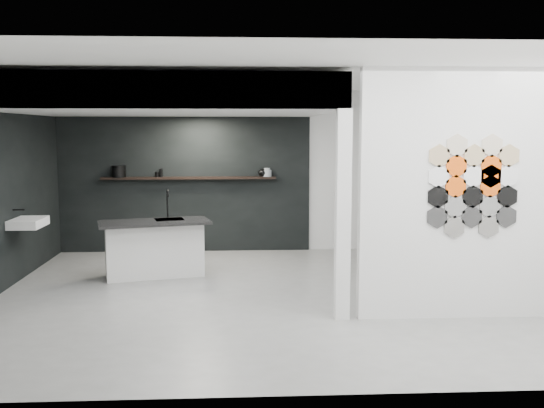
{
  "coord_description": "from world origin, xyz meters",
  "views": [
    {
      "loc": [
        -0.32,
        -7.61,
        2.11
      ],
      "look_at": [
        0.1,
        0.3,
        1.15
      ],
      "focal_mm": 40.0,
      "sensor_mm": 36.0,
      "label": 1
    }
  ],
  "objects_px": {
    "glass_bowl": "(267,173)",
    "kettle": "(263,173)",
    "bottle_dark": "(161,173)",
    "stockpot": "(119,171)",
    "partition_panel": "(468,195)",
    "utensil_cup": "(157,174)",
    "kitchen_island": "(155,248)",
    "glass_vase": "(267,172)",
    "wall_basin": "(28,223)"
  },
  "relations": [
    {
      "from": "bottle_dark",
      "to": "stockpot",
      "type": "bearing_deg",
      "value": 180.0
    },
    {
      "from": "kettle",
      "to": "utensil_cup",
      "type": "relative_size",
      "value": 1.83
    },
    {
      "from": "partition_panel",
      "to": "stockpot",
      "type": "xyz_separation_m",
      "value": [
        -4.62,
        3.87,
        0.02
      ]
    },
    {
      "from": "wall_basin",
      "to": "utensil_cup",
      "type": "height_order",
      "value": "utensil_cup"
    },
    {
      "from": "partition_panel",
      "to": "kitchen_island",
      "type": "bearing_deg",
      "value": 150.85
    },
    {
      "from": "kettle",
      "to": "glass_bowl",
      "type": "distance_m",
      "value": 0.07
    },
    {
      "from": "kettle",
      "to": "glass_vase",
      "type": "bearing_deg",
      "value": -19.32
    },
    {
      "from": "partition_panel",
      "to": "kettle",
      "type": "xyz_separation_m",
      "value": [
        -2.15,
        3.87,
        -0.01
      ]
    },
    {
      "from": "kettle",
      "to": "bottle_dark",
      "type": "bearing_deg",
      "value": 160.68
    },
    {
      "from": "stockpot",
      "to": "glass_vase",
      "type": "bearing_deg",
      "value": 0.0
    },
    {
      "from": "stockpot",
      "to": "glass_bowl",
      "type": "bearing_deg",
      "value": 0.0
    },
    {
      "from": "glass_vase",
      "to": "kitchen_island",
      "type": "bearing_deg",
      "value": -134.41
    },
    {
      "from": "glass_bowl",
      "to": "glass_vase",
      "type": "xyz_separation_m",
      "value": [
        0.0,
        0.0,
        0.02
      ]
    },
    {
      "from": "stockpot",
      "to": "bottle_dark",
      "type": "bearing_deg",
      "value": 0.0
    },
    {
      "from": "wall_basin",
      "to": "utensil_cup",
      "type": "xyz_separation_m",
      "value": [
        1.5,
        2.07,
        0.51
      ]
    },
    {
      "from": "kettle",
      "to": "bottle_dark",
      "type": "height_order",
      "value": "bottle_dark"
    },
    {
      "from": "bottle_dark",
      "to": "partition_panel",
      "type": "bearing_deg",
      "value": -44.73
    },
    {
      "from": "kettle",
      "to": "wall_basin",
      "type": "bearing_deg",
      "value": -167.42
    },
    {
      "from": "stockpot",
      "to": "glass_bowl",
      "type": "relative_size",
      "value": 1.5
    },
    {
      "from": "kettle",
      "to": "glass_bowl",
      "type": "relative_size",
      "value": 1.0
    },
    {
      "from": "kitchen_island",
      "to": "stockpot",
      "type": "bearing_deg",
      "value": 101.07
    },
    {
      "from": "partition_panel",
      "to": "glass_bowl",
      "type": "height_order",
      "value": "partition_panel"
    },
    {
      "from": "glass_bowl",
      "to": "kettle",
      "type": "bearing_deg",
      "value": 180.0
    },
    {
      "from": "wall_basin",
      "to": "kettle",
      "type": "distance_m",
      "value": 3.94
    },
    {
      "from": "partition_panel",
      "to": "kettle",
      "type": "bearing_deg",
      "value": 119.06
    },
    {
      "from": "partition_panel",
      "to": "glass_bowl",
      "type": "bearing_deg",
      "value": 118.23
    },
    {
      "from": "kitchen_island",
      "to": "partition_panel",
      "type": "bearing_deg",
      "value": -43.39
    },
    {
      "from": "wall_basin",
      "to": "bottle_dark",
      "type": "distance_m",
      "value": 2.65
    },
    {
      "from": "wall_basin",
      "to": "kettle",
      "type": "bearing_deg",
      "value": 31.91
    },
    {
      "from": "kettle",
      "to": "glass_vase",
      "type": "relative_size",
      "value": 1.06
    },
    {
      "from": "glass_vase",
      "to": "partition_panel",
      "type": "bearing_deg",
      "value": -61.77
    },
    {
      "from": "kitchen_island",
      "to": "bottle_dark",
      "type": "distance_m",
      "value": 2.0
    },
    {
      "from": "utensil_cup",
      "to": "partition_panel",
      "type": "bearing_deg",
      "value": -44.25
    },
    {
      "from": "kitchen_island",
      "to": "bottle_dark",
      "type": "bearing_deg",
      "value": 79.41
    },
    {
      "from": "partition_panel",
      "to": "glass_vase",
      "type": "relative_size",
      "value": 18.56
    },
    {
      "from": "wall_basin",
      "to": "glass_bowl",
      "type": "height_order",
      "value": "glass_bowl"
    },
    {
      "from": "kitchen_island",
      "to": "glass_vase",
      "type": "distance_m",
      "value": 2.64
    },
    {
      "from": "kitchen_island",
      "to": "bottle_dark",
      "type": "relative_size",
      "value": 11.76
    },
    {
      "from": "stockpot",
      "to": "glass_bowl",
      "type": "height_order",
      "value": "stockpot"
    },
    {
      "from": "kettle",
      "to": "stockpot",
      "type": "bearing_deg",
      "value": 160.68
    },
    {
      "from": "utensil_cup",
      "to": "glass_vase",
      "type": "bearing_deg",
      "value": 0.0
    },
    {
      "from": "wall_basin",
      "to": "glass_bowl",
      "type": "distance_m",
      "value": 4.0
    },
    {
      "from": "kettle",
      "to": "bottle_dark",
      "type": "xyz_separation_m",
      "value": [
        -1.75,
        0.0,
        0.0
      ]
    },
    {
      "from": "bottle_dark",
      "to": "glass_vase",
      "type": "bearing_deg",
      "value": 0.0
    },
    {
      "from": "wall_basin",
      "to": "kettle",
      "type": "xyz_separation_m",
      "value": [
        3.32,
        2.07,
        0.54
      ]
    },
    {
      "from": "kitchen_island",
      "to": "kettle",
      "type": "xyz_separation_m",
      "value": [
        1.64,
        1.75,
        0.96
      ]
    },
    {
      "from": "glass_bowl",
      "to": "utensil_cup",
      "type": "bearing_deg",
      "value": 180.0
    },
    {
      "from": "partition_panel",
      "to": "bottle_dark",
      "type": "xyz_separation_m",
      "value": [
        -3.9,
        3.87,
        -0.01
      ]
    },
    {
      "from": "kitchen_island",
      "to": "glass_bowl",
      "type": "bearing_deg",
      "value": 31.35
    },
    {
      "from": "utensil_cup",
      "to": "glass_bowl",
      "type": "bearing_deg",
      "value": 0.0
    }
  ]
}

